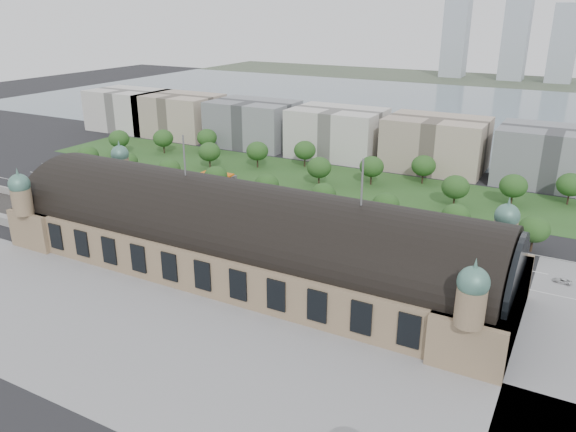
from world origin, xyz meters
The scene contains 55 objects.
ground centered at (0.00, 0.00, 0.00)m, with size 900.00×900.00×0.00m, color black.
station centered at (0.00, 0.00, 10.28)m, with size 150.00×48.40×44.30m.
plaza_south centered at (10.00, -44.00, 0.00)m, with size 190.00×48.00×0.12m, color gray.
road_slab centered at (-20.00, 38.00, 0.00)m, with size 260.00×26.00×0.10m, color black.
grass_belt centered at (-15.00, 93.00, 0.00)m, with size 300.00×45.00×0.10m, color #2B5020.
petrol_station centered at (-53.91, 65.28, 2.95)m, with size 14.00×13.00×5.05m.
lake centered at (0.00, 298.00, 0.00)m, with size 700.00×320.00×0.08m, color slate.
far_shore centered at (0.00, 498.00, 0.00)m, with size 700.00×120.00×0.14m, color #44513D.
far_tower_left centered at (-60.00, 508.00, 40.00)m, with size 24.00×24.00×80.00m, color #9EA8B2.
far_tower_mid centered at (0.00, 508.00, 42.50)m, with size 24.00×24.00×85.00m, color #9EA8B2.
far_tower_right centered at (45.00, 508.00, 37.50)m, with size 24.00×24.00×75.00m, color #9EA8B2.
office_0 centered at (-170.00, 133.00, 12.00)m, with size 45.00×32.00×24.00m, color beige.
office_1 centered at (-130.00, 133.00, 12.00)m, with size 45.00×32.00×24.00m, color #B2A18C.
office_2 centered at (-80.00, 133.00, 12.00)m, with size 45.00×32.00×24.00m, color gray.
office_3 centered at (-30.00, 133.00, 12.00)m, with size 45.00×32.00×24.00m, color beige.
office_4 centered at (20.00, 133.00, 12.00)m, with size 45.00×32.00×24.00m, color #B2A18C.
office_5 centered at (70.00, 133.00, 12.00)m, with size 45.00×32.00×24.00m, color gray.
tree_row_0 centered at (-120.00, 53.00, 7.43)m, with size 9.60×9.60×11.52m.
tree_row_1 centered at (-96.00, 53.00, 7.43)m, with size 9.60×9.60×11.52m.
tree_row_2 centered at (-72.00, 53.00, 7.43)m, with size 9.60×9.60×11.52m.
tree_row_3 centered at (-48.00, 53.00, 7.43)m, with size 9.60×9.60×11.52m.
tree_row_4 centered at (-24.00, 53.00, 7.43)m, with size 9.60×9.60×11.52m.
tree_row_5 centered at (0.00, 53.00, 7.43)m, with size 9.60×9.60×11.52m.
tree_row_6 centered at (24.00, 53.00, 7.43)m, with size 9.60×9.60×11.52m.
tree_row_7 centered at (48.00, 53.00, 7.43)m, with size 9.60×9.60×11.52m.
tree_row_8 centered at (72.00, 53.00, 7.43)m, with size 9.60×9.60×11.52m.
tree_belt_0 centered at (-130.00, 83.00, 8.05)m, with size 10.40×10.40×12.48m.
tree_belt_1 centered at (-111.00, 95.00, 8.05)m, with size 10.40×10.40×12.48m.
tree_belt_2 centered at (-92.00, 107.00, 8.05)m, with size 10.40×10.40×12.48m.
tree_belt_3 centered at (-73.00, 83.00, 8.05)m, with size 10.40×10.40×12.48m.
tree_belt_4 centered at (-54.00, 95.00, 8.05)m, with size 10.40×10.40×12.48m.
tree_belt_5 centered at (-35.00, 107.00, 8.05)m, with size 10.40×10.40×12.48m.
tree_belt_6 centered at (-16.00, 83.00, 8.05)m, with size 10.40×10.40×12.48m.
tree_belt_7 centered at (3.00, 95.00, 8.05)m, with size 10.40×10.40×12.48m.
tree_belt_8 centered at (22.00, 107.00, 8.05)m, with size 10.40×10.40×12.48m.
tree_belt_9 centered at (41.00, 83.00, 8.05)m, with size 10.40×10.40×12.48m.
tree_belt_10 centered at (60.00, 95.00, 8.05)m, with size 10.40×10.40×12.48m.
tree_belt_11 centered at (79.00, 107.00, 8.05)m, with size 10.40×10.40×12.48m.
traffic_car_0 centered at (-115.92, 31.16, 0.67)m, with size 1.59×3.95×1.35m, color white.
traffic_car_1 centered at (-96.54, 44.25, 0.80)m, with size 1.70×4.87×1.61m, color gray.
traffic_car_2 centered at (-46.84, 30.18, 0.65)m, with size 2.17×4.71×1.31m, color black.
traffic_car_3 centered at (-31.65, 37.65, 0.73)m, with size 2.03×5.00×1.45m, color maroon.
traffic_car_4 centered at (7.13, 38.89, 0.70)m, with size 1.66×4.13×1.41m, color #1C1741.
traffic_car_5 centered at (27.97, 43.87, 0.77)m, with size 1.64×4.69×1.55m, color #53575B.
traffic_car_6 centered at (82.21, 34.14, 0.67)m, with size 2.22×4.82×1.34m, color silver.
parked_car_0 centered at (-71.60, 21.00, 0.83)m, with size 1.75×5.02×1.65m, color black.
parked_car_1 centered at (-61.42, 21.00, 0.64)m, with size 2.13×4.63×1.29m, color maroon.
parked_car_2 centered at (-51.14, 21.00, 0.68)m, with size 1.91×4.69×1.36m, color #161A3F.
parked_car_3 centered at (-47.91, 25.00, 0.82)m, with size 1.94×4.82×1.64m, color #5D5E65.
parked_car_4 centered at (-34.88, 21.00, 0.74)m, with size 1.57×4.50×1.48m, color #BCBDBE.
parked_car_5 centered at (-19.19, 21.00, 0.78)m, with size 2.58×5.60×1.56m, color gray.
parked_car_6 centered at (-18.53, 24.67, 0.71)m, with size 1.99×4.89×1.42m, color black.
bus_west centered at (4.84, 27.00, 1.68)m, with size 2.82×12.07×3.36m, color #CD4520.
bus_mid centered at (14.76, 27.00, 1.54)m, with size 2.59×11.05×3.08m, color beige.
bus_east centered at (30.00, 31.21, 1.74)m, with size 2.92×12.48×3.48m, color silver.
Camera 1 is at (82.04, -124.39, 72.11)m, focal length 35.00 mm.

